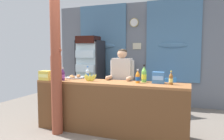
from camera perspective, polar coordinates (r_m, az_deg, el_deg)
The scene contains 17 objects.
ground_plane at distance 4.66m, azimuth 0.91°, elevation -13.35°, with size 7.24×7.24×0.00m, color slate.
back_wall_curtained at distance 6.07m, azimuth 6.36°, elevation 4.91°, with size 4.83×0.22×2.83m.
stall_counter at distance 3.76m, azimuth -1.18°, elevation -8.84°, with size 2.74×0.57×0.93m.
timber_post at distance 3.82m, azimuth -14.92°, elevation 2.90°, with size 0.21×0.19×2.79m.
drink_fridge at distance 5.96m, azimuth -6.01°, elevation 0.74°, with size 0.66×0.67×1.89m.
bottle_shelf_rack at distance 5.94m, azimuth 3.06°, elevation -3.27°, with size 0.48×0.28×1.19m.
plastic_lawn_chair at distance 5.19m, azimuth 14.12°, elevation -5.99°, with size 0.61×0.61×0.86m.
shopkeeper at distance 4.18m, azimuth 2.72°, elevation -2.07°, with size 0.49×0.42×1.52m.
soda_bottle_lime_soda at distance 3.75m, azimuth 8.65°, elevation -1.28°, with size 0.09×0.09×0.31m.
soda_bottle_orange_soda at distance 3.65m, azimuth 6.95°, elevation -1.92°, with size 0.07×0.07×0.24m.
soda_bottle_grape_soda at distance 4.05m, azimuth -13.16°, elevation -1.28°, with size 0.07×0.07×0.25m.
soda_bottle_iced_tea at distance 3.58m, azimuth 15.64°, elevation -2.29°, with size 0.07×0.07×0.23m.
soda_bottle_water at distance 4.16m, azimuth -6.60°, elevation -0.98°, with size 0.07×0.07×0.26m.
snack_box_instant_noodle at distance 4.19m, azimuth -17.43°, elevation -1.40°, with size 0.23×0.16×0.18m.
snack_box_biscuit at distance 3.66m, azimuth 12.41°, elevation -2.03°, with size 0.20×0.12×0.20m.
pastry_tray at distance 4.35m, azimuth -10.06°, elevation -1.92°, with size 0.39×0.39×0.07m.
banana_bunch at distance 3.87m, azimuth -6.02°, elevation -2.14°, with size 0.27×0.06×0.16m.
Camera 1 is at (1.47, -3.06, 1.46)m, focal length 33.82 mm.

